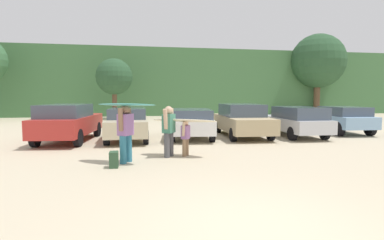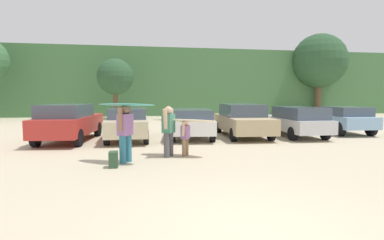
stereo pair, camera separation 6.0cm
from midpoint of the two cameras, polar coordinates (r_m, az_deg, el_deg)
name	(u,v)px [view 2 (the right image)]	position (r m, az deg, el deg)	size (l,w,h in m)	color
ground_plane	(254,228)	(5.00, 12.01, -19.32)	(120.00, 120.00, 0.00)	#C1B293
hillside_ridge	(154,84)	(35.50, -7.15, 6.78)	(108.00, 12.00, 6.65)	#427042
tree_center	(115,77)	(26.55, -14.26, 7.88)	(3.05, 3.05, 5.11)	brown
tree_center_left	(319,61)	(34.34, 22.98, 10.19)	(5.53, 5.53, 8.32)	brown
parked_car_red	(69,122)	(14.24, -22.14, -0.29)	(2.34, 4.77, 1.64)	#B72D28
parked_car_champagne	(128,123)	(13.92, -11.92, -0.62)	(1.81, 4.08, 1.43)	beige
parked_car_white	(191,122)	(14.32, 0.01, -0.35)	(2.45, 4.64, 1.38)	white
parked_car_tan	(242,120)	(15.05, 9.60, 0.05)	(2.14, 4.75, 1.59)	tan
parked_car_silver	(295,120)	(15.73, 19.00, -0.09)	(1.88, 4.68, 1.46)	silver
parked_car_sky_blue	(342,119)	(17.97, 26.52, 0.25)	(2.07, 4.01, 1.42)	#84ADD1
person_adult	(125,130)	(9.23, -12.32, -1.90)	(0.51, 0.67, 1.74)	teal
person_child	(185,136)	(10.05, -1.10, -2.97)	(0.37, 0.51, 1.21)	#8C6B4C
person_companion	(169,128)	(9.90, -4.29, -1.59)	(0.48, 0.62, 1.67)	#4C4C51
surfboard_teal	(126,105)	(9.14, -12.24, 2.85)	(1.94, 1.42, 0.12)	teal
surfboard_cream	(184,121)	(9.98, -1.34, -0.10)	(2.25, 1.51, 0.19)	beige
backpack_dropped	(113,159)	(8.81, -14.44, -7.24)	(0.24, 0.34, 0.45)	#2D4C33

